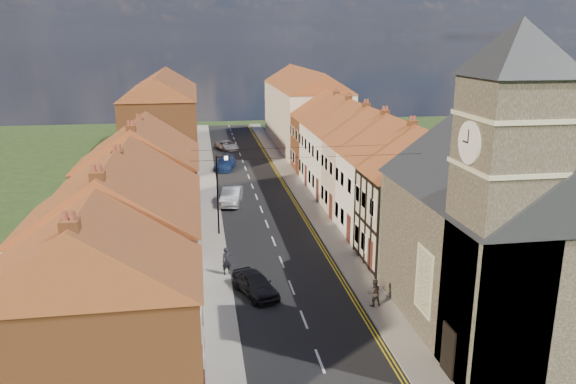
{
  "coord_description": "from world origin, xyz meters",
  "views": [
    {
      "loc": [
        -5.08,
        -20.35,
        14.44
      ],
      "look_at": [
        1.19,
        18.75,
        3.5
      ],
      "focal_mm": 35.0,
      "sensor_mm": 36.0,
      "label": 1
    }
  ],
  "objects_px": {
    "car_near": "(255,284)",
    "car_distant": "(227,145)",
    "car_mid": "(231,196)",
    "lamppost": "(219,190)",
    "pedestrian_left": "(227,261)",
    "church": "(506,221)",
    "pedestrian_right": "(374,293)",
    "car_far": "(225,163)"
  },
  "relations": [
    {
      "from": "car_far",
      "to": "pedestrian_left",
      "type": "distance_m",
      "value": 29.61
    },
    {
      "from": "lamppost",
      "to": "pedestrian_left",
      "type": "xyz_separation_m",
      "value": [
        0.11,
        -7.65,
        -2.55
      ]
    },
    {
      "from": "car_far",
      "to": "pedestrian_right",
      "type": "relative_size",
      "value": 3.07
    },
    {
      "from": "church",
      "to": "pedestrian_right",
      "type": "relative_size",
      "value": 9.78
    },
    {
      "from": "pedestrian_left",
      "to": "car_far",
      "type": "bearing_deg",
      "value": 68.5
    },
    {
      "from": "lamppost",
      "to": "car_distant",
      "type": "distance_m",
      "value": 33.49
    },
    {
      "from": "car_mid",
      "to": "pedestrian_left",
      "type": "distance_m",
      "value": 15.79
    },
    {
      "from": "car_near",
      "to": "pedestrian_left",
      "type": "bearing_deg",
      "value": 96.67
    },
    {
      "from": "car_far",
      "to": "car_distant",
      "type": "xyz_separation_m",
      "value": [
        0.78,
        11.36,
        -0.09
      ]
    },
    {
      "from": "church",
      "to": "lamppost",
      "type": "distance_m",
      "value": 21.38
    },
    {
      "from": "car_distant",
      "to": "pedestrian_left",
      "type": "relative_size",
      "value": 2.5
    },
    {
      "from": "church",
      "to": "pedestrian_left",
      "type": "bearing_deg",
      "value": 145.36
    },
    {
      "from": "lamppost",
      "to": "car_mid",
      "type": "distance_m",
      "value": 8.66
    },
    {
      "from": "car_mid",
      "to": "lamppost",
      "type": "bearing_deg",
      "value": -88.98
    },
    {
      "from": "car_distant",
      "to": "pedestrian_right",
      "type": "distance_m",
      "value": 46.85
    },
    {
      "from": "car_mid",
      "to": "car_distant",
      "type": "relative_size",
      "value": 1.06
    },
    {
      "from": "lamppost",
      "to": "pedestrian_right",
      "type": "bearing_deg",
      "value": -59.23
    },
    {
      "from": "car_distant",
      "to": "pedestrian_right",
      "type": "height_order",
      "value": "pedestrian_right"
    },
    {
      "from": "church",
      "to": "car_distant",
      "type": "relative_size",
      "value": 3.48
    },
    {
      "from": "church",
      "to": "car_far",
      "type": "relative_size",
      "value": 3.19
    },
    {
      "from": "church",
      "to": "car_near",
      "type": "height_order",
      "value": "church"
    },
    {
      "from": "pedestrian_right",
      "to": "car_distant",
      "type": "bearing_deg",
      "value": -89.98
    },
    {
      "from": "church",
      "to": "car_near",
      "type": "relative_size",
      "value": 3.84
    },
    {
      "from": "lamppost",
      "to": "car_distant",
      "type": "relative_size",
      "value": 1.37
    },
    {
      "from": "car_near",
      "to": "pedestrian_right",
      "type": "height_order",
      "value": "pedestrian_right"
    },
    {
      "from": "lamppost",
      "to": "car_far",
      "type": "height_order",
      "value": "lamppost"
    },
    {
      "from": "church",
      "to": "car_far",
      "type": "bearing_deg",
      "value": 106.79
    },
    {
      "from": "car_near",
      "to": "pedestrian_right",
      "type": "relative_size",
      "value": 2.54
    },
    {
      "from": "lamppost",
      "to": "pedestrian_left",
      "type": "relative_size",
      "value": 3.44
    },
    {
      "from": "pedestrian_left",
      "to": "car_near",
      "type": "bearing_deg",
      "value": -82.14
    },
    {
      "from": "church",
      "to": "car_distant",
      "type": "bearing_deg",
      "value": 102.26
    },
    {
      "from": "church",
      "to": "pedestrian_right",
      "type": "distance_m",
      "value": 8.04
    },
    {
      "from": "lamppost",
      "to": "pedestrian_right",
      "type": "height_order",
      "value": "lamppost"
    },
    {
      "from": "car_mid",
      "to": "car_distant",
      "type": "distance_m",
      "value": 25.22
    },
    {
      "from": "pedestrian_right",
      "to": "car_mid",
      "type": "bearing_deg",
      "value": -79.82
    },
    {
      "from": "church",
      "to": "car_near",
      "type": "xyz_separation_m",
      "value": [
        -11.59,
        6.09,
        -5.2
      ]
    },
    {
      "from": "car_distant",
      "to": "pedestrian_right",
      "type": "xyz_separation_m",
      "value": [
        5.57,
        -46.51,
        0.29
      ]
    },
    {
      "from": "car_mid",
      "to": "car_distant",
      "type": "xyz_separation_m",
      "value": [
        0.94,
        25.2,
        -0.15
      ]
    },
    {
      "from": "car_near",
      "to": "car_distant",
      "type": "height_order",
      "value": "car_near"
    },
    {
      "from": "car_near",
      "to": "car_distant",
      "type": "xyz_separation_m",
      "value": [
        0.73,
        43.87,
        -0.07
      ]
    },
    {
      "from": "church",
      "to": "car_near",
      "type": "bearing_deg",
      "value": 152.28
    },
    {
      "from": "car_far",
      "to": "pedestrian_left",
      "type": "bearing_deg",
      "value": -78.7
    }
  ]
}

